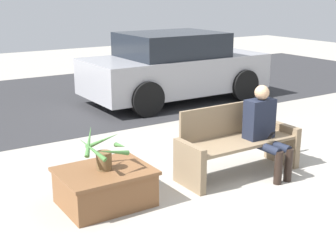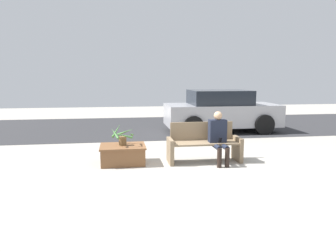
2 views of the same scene
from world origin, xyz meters
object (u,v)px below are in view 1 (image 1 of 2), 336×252
object	(u,v)px
person_seated	(264,126)
potted_plant	(104,153)
planter_box	(105,185)
parked_car	(174,67)
bench	(236,143)

from	to	relation	value
person_seated	potted_plant	distance (m)	2.21
planter_box	parked_car	world-z (taller)	parked_car
bench	potted_plant	size ratio (longest dim) A/B	3.15
planter_box	person_seated	bearing A→B (deg)	-7.47
bench	planter_box	size ratio (longest dim) A/B	1.66
bench	person_seated	bearing A→B (deg)	-34.88
planter_box	potted_plant	world-z (taller)	potted_plant
bench	person_seated	world-z (taller)	person_seated
bench	person_seated	size ratio (longest dim) A/B	1.43
planter_box	parked_car	distance (m)	5.43
person_seated	potted_plant	size ratio (longest dim) A/B	2.21
planter_box	bench	bearing A→B (deg)	-2.47
bench	person_seated	xyz separation A→B (m)	(0.29, -0.21, 0.24)
bench	parked_car	world-z (taller)	parked_car
person_seated	potted_plant	world-z (taller)	person_seated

